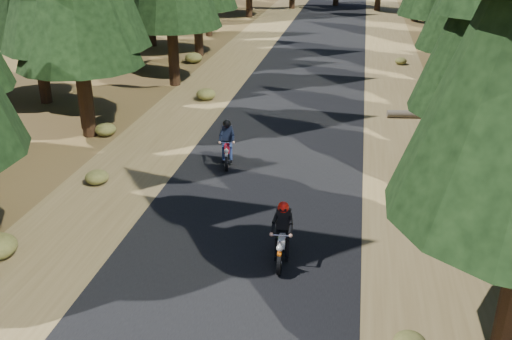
# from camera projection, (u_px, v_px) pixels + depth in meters

# --- Properties ---
(ground) EXTENTS (120.00, 120.00, 0.00)m
(ground) POSITION_uv_depth(u_px,v_px,m) (246.00, 231.00, 14.96)
(ground) COLOR #483819
(ground) RESTS_ON ground
(road) EXTENTS (6.00, 100.00, 0.01)m
(road) POSITION_uv_depth(u_px,v_px,m) (274.00, 159.00, 19.47)
(road) COLOR black
(road) RESTS_ON ground
(shoulder_l) EXTENTS (3.20, 100.00, 0.01)m
(shoulder_l) POSITION_uv_depth(u_px,v_px,m) (146.00, 151.00, 20.22)
(shoulder_l) COLOR brown
(shoulder_l) RESTS_ON ground
(shoulder_r) EXTENTS (3.20, 100.00, 0.01)m
(shoulder_r) POSITION_uv_depth(u_px,v_px,m) (412.00, 169.00, 18.72)
(shoulder_r) COLOR brown
(shoulder_r) RESTS_ON ground
(log_near) EXTENTS (6.16, 1.09, 0.32)m
(log_near) POSITION_uv_depth(u_px,v_px,m) (462.00, 115.00, 23.52)
(log_near) COLOR #4C4233
(log_near) RESTS_ON ground
(understory_shrubs) EXTENTS (14.70, 30.82, 0.65)m
(understory_shrubs) POSITION_uv_depth(u_px,v_px,m) (316.00, 127.00, 21.74)
(understory_shrubs) COLOR #474C1E
(understory_shrubs) RESTS_ON ground
(rider_lead) EXTENTS (0.56, 1.69, 1.49)m
(rider_lead) POSITION_uv_depth(u_px,v_px,m) (282.00, 243.00, 13.41)
(rider_lead) COLOR white
(rider_lead) RESTS_ON road
(rider_follow) EXTENTS (0.80, 1.74, 1.50)m
(rider_follow) POSITION_uv_depth(u_px,v_px,m) (227.00, 150.00, 18.90)
(rider_follow) COLOR maroon
(rider_follow) RESTS_ON road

